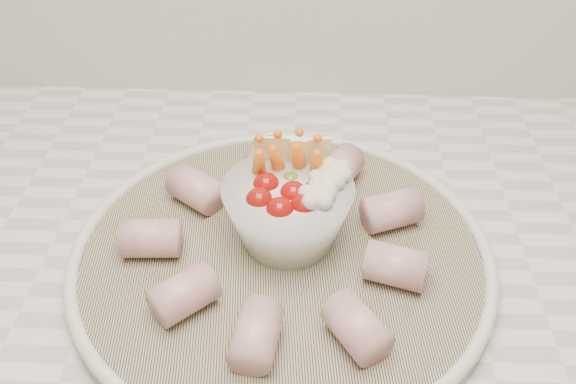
{
  "coord_description": "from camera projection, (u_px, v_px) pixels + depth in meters",
  "views": [
    {
      "loc": [
        0.14,
        1.01,
        1.35
      ],
      "look_at": [
        0.12,
        1.45,
        0.99
      ],
      "focal_mm": 40.0,
      "sensor_mm": 36.0,
      "label": 1
    }
  ],
  "objects": [
    {
      "name": "veggie_bowl",
      "position": [
        290.0,
        208.0,
        0.58
      ],
      "size": [
        0.12,
        0.12,
        0.1
      ],
      "color": "silver",
      "rests_on": "serving_platter"
    },
    {
      "name": "cured_meat_rolls",
      "position": [
        282.0,
        238.0,
        0.58
      ],
      "size": [
        0.28,
        0.27,
        0.04
      ],
      "color": "#AE4F5D",
      "rests_on": "serving_platter"
    },
    {
      "name": "serving_platter",
      "position": [
        282.0,
        255.0,
        0.59
      ],
      "size": [
        0.42,
        0.42,
        0.02
      ],
      "color": "navy",
      "rests_on": "kitchen_counter"
    }
  ]
}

